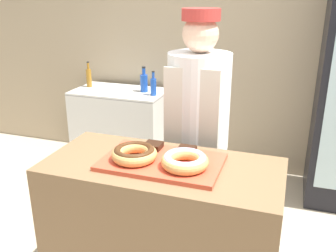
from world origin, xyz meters
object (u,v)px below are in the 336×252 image
(donut_chocolate_glaze, at_px, (134,153))
(brownie_back_right, at_px, (187,150))
(bottle_blue_b, at_px, (153,86))
(donut_light_glaze, at_px, (185,160))
(brownie_back_left, at_px, (153,146))
(bottle_blue, at_px, (144,82))
(baker_person, at_px, (197,136))
(bottle_amber, at_px, (89,77))
(chest_freezer, at_px, (121,128))
(serving_tray, at_px, (162,162))

(donut_chocolate_glaze, xyz_separation_m, brownie_back_right, (0.24, 0.17, -0.02))
(brownie_back_right, xyz_separation_m, bottle_blue_b, (-0.80, 1.56, -0.06))
(donut_light_glaze, xyz_separation_m, brownie_back_left, (-0.24, 0.17, -0.02))
(donut_chocolate_glaze, height_order, bottle_blue, bottle_blue)
(donut_chocolate_glaze, bearing_deg, bottle_blue, 110.88)
(baker_person, distance_m, bottle_blue, 1.49)
(brownie_back_left, xyz_separation_m, baker_person, (0.14, 0.47, -0.10))
(brownie_back_right, bearing_deg, bottle_amber, 133.46)
(baker_person, bearing_deg, donut_light_glaze, -81.27)
(brownie_back_right, xyz_separation_m, baker_person, (-0.06, 0.47, -0.10))
(bottle_blue, bearing_deg, brownie_back_right, -60.63)
(baker_person, xyz_separation_m, bottle_amber, (-1.52, 1.20, 0.05))
(brownie_back_right, xyz_separation_m, bottle_amber, (-1.58, 1.67, -0.05))
(baker_person, xyz_separation_m, bottle_blue, (-0.88, 1.20, 0.04))
(donut_chocolate_glaze, xyz_separation_m, baker_person, (0.18, 0.64, -0.12))
(brownie_back_left, xyz_separation_m, brownie_back_right, (0.20, 0.00, 0.00))
(bottle_blue, bearing_deg, bottle_amber, 179.75)
(donut_light_glaze, height_order, bottle_blue, bottle_blue)
(brownie_back_right, height_order, chest_freezer, brownie_back_right)
(chest_freezer, xyz_separation_m, bottle_blue_b, (0.41, -0.06, 0.52))
(baker_person, height_order, bottle_blue_b, baker_person)
(brownie_back_right, bearing_deg, bottle_blue_b, 116.95)
(serving_tray, height_order, chest_freezer, serving_tray)
(donut_light_glaze, height_order, baker_person, baker_person)
(serving_tray, xyz_separation_m, brownie_back_right, (0.10, 0.13, 0.03))
(chest_freezer, distance_m, bottle_blue_b, 0.66)
(donut_chocolate_glaze, bearing_deg, serving_tray, 17.61)
(bottle_amber, bearing_deg, bottle_blue_b, -7.58)
(serving_tray, xyz_separation_m, bottle_blue, (-0.84, 1.79, -0.03))
(brownie_back_right, bearing_deg, bottle_blue, 119.37)
(donut_light_glaze, xyz_separation_m, chest_freezer, (-1.24, 1.80, -0.60))
(brownie_back_left, distance_m, chest_freezer, 2.00)
(donut_chocolate_glaze, relative_size, bottle_amber, 0.88)
(donut_chocolate_glaze, xyz_separation_m, bottle_blue, (-0.70, 1.84, -0.08))
(donut_chocolate_glaze, relative_size, bottle_blue, 0.93)
(brownie_back_right, relative_size, baker_person, 0.05)
(serving_tray, xyz_separation_m, bottle_amber, (-1.48, 1.80, -0.03))
(chest_freezer, relative_size, bottle_blue, 3.70)
(bottle_blue, relative_size, bottle_blue_b, 1.06)
(donut_chocolate_glaze, distance_m, bottle_blue_b, 1.83)
(bottle_blue_b, bearing_deg, donut_chocolate_glaze, -72.16)
(brownie_back_left, bearing_deg, brownie_back_right, 0.00)
(brownie_back_left, bearing_deg, bottle_blue_b, 110.96)
(bottle_blue, height_order, bottle_amber, bottle_amber)
(serving_tray, height_order, brownie_back_right, brownie_back_right)
(bottle_amber, bearing_deg, brownie_back_right, -46.54)
(donut_chocolate_glaze, height_order, bottle_blue_b, bottle_blue_b)
(brownie_back_left, xyz_separation_m, bottle_blue, (-0.74, 1.67, -0.06))
(baker_person, bearing_deg, bottle_blue_b, 123.88)
(brownie_back_left, relative_size, chest_freezer, 0.10)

